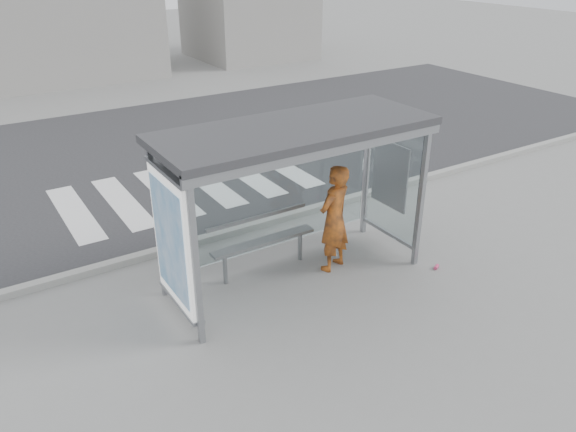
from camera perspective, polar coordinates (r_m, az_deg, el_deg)
The scene contains 9 objects.
ground at distance 9.36m, azimuth 0.75°, elevation -6.30°, with size 80.00×80.00×0.00m, color slate.
road at distance 15.14m, azimuth -13.87°, elevation 5.99°, with size 30.00×10.00×0.01m, color #272729.
curb at distance 10.80m, azimuth -4.88°, elevation -1.32°, with size 30.00×0.18×0.12m, color gray.
crosswalk at distance 12.94m, azimuth -10.15°, elevation 2.87°, with size 5.55×3.00×0.00m.
bus_shelter at distance 8.33m, azimuth -1.55°, elevation 4.74°, with size 4.25×1.65×2.62m.
building_center at distance 25.12m, azimuth -23.42°, elevation 18.37°, with size 8.00×5.00×5.00m, color gray.
person at distance 9.24m, azimuth 4.71°, elevation -0.26°, with size 0.68×0.44×1.86m, color #C15212.
bench at distance 9.30m, azimuth -2.58°, elevation -2.53°, with size 1.86×0.32×0.96m.
soda_can at distance 9.93m, azimuth 14.84°, elevation -5.02°, with size 0.06×0.06×0.11m, color #EA4579.
Camera 1 is at (-4.32, -6.62, 5.02)m, focal length 35.00 mm.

